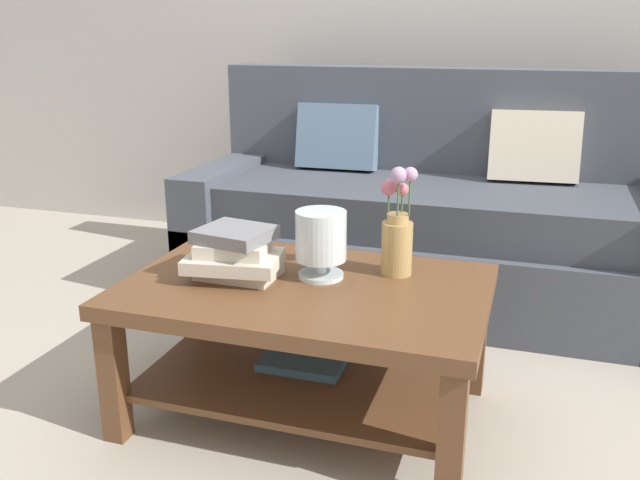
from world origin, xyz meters
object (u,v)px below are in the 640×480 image
coffee_table (306,320)px  flower_pitcher (397,234)px  book_stack_main (235,254)px  couch (429,221)px  glass_hurricane_vase (321,239)px

coffee_table → flower_pitcher: 0.41m
book_stack_main → flower_pitcher: bearing=21.5°
book_stack_main → flower_pitcher: (0.49, 0.19, 0.06)m
couch → book_stack_main: bearing=-109.5°
book_stack_main → flower_pitcher: size_ratio=0.89×
flower_pitcher → couch: bearing=93.0°
book_stack_main → glass_hurricane_vase: (0.26, 0.09, 0.05)m
couch → glass_hurricane_vase: size_ratio=9.98×
couch → book_stack_main: couch is taller
couch → book_stack_main: 1.32m
book_stack_main → flower_pitcher: 0.53m
couch → coffee_table: bearing=-99.5°
coffee_table → glass_hurricane_vase: (0.03, 0.07, 0.26)m
coffee_table → couch: bearing=80.5°
couch → coffee_table: (-0.20, -1.21, -0.03)m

